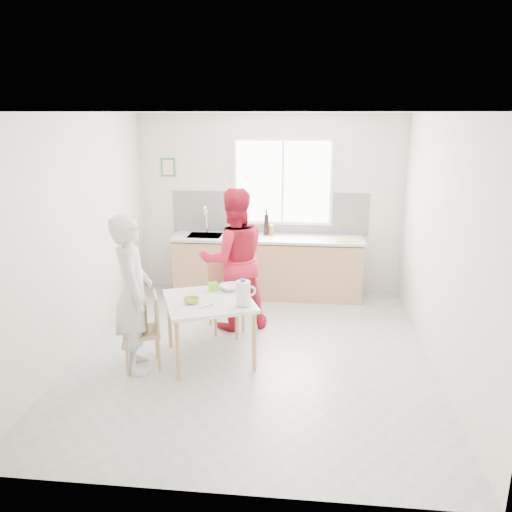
{
  "coord_description": "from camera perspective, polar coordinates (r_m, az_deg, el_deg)",
  "views": [
    {
      "loc": [
        0.57,
        -5.25,
        2.69
      ],
      "look_at": [
        0.01,
        0.2,
        1.12
      ],
      "focal_mm": 35.0,
      "sensor_mm": 36.0,
      "label": 1
    }
  ],
  "objects": [
    {
      "name": "ground",
      "position": [
        5.92,
        -0.27,
        -11.01
      ],
      "size": [
        4.5,
        4.5,
        0.0
      ],
      "primitive_type": "plane",
      "color": "#B7B7B2",
      "rests_on": "ground"
    },
    {
      "name": "room_shell",
      "position": [
        5.38,
        -0.3,
        4.79
      ],
      "size": [
        4.5,
        4.5,
        4.5
      ],
      "color": "silver",
      "rests_on": "ground"
    },
    {
      "name": "window",
      "position": [
        7.55,
        3.08,
        8.44
      ],
      "size": [
        1.5,
        0.06,
        1.3
      ],
      "color": "white",
      "rests_on": "room_shell"
    },
    {
      "name": "backsplash",
      "position": [
        7.65,
        1.53,
        4.95
      ],
      "size": [
        3.0,
        0.02,
        0.65
      ],
      "primitive_type": "cube",
      "color": "white",
      "rests_on": "room_shell"
    },
    {
      "name": "picture_frame",
      "position": [
        7.81,
        -10.01,
        9.95
      ],
      "size": [
        0.22,
        0.03,
        0.28
      ],
      "color": "#3D883E",
      "rests_on": "room_shell"
    },
    {
      "name": "kitchen_counter",
      "position": [
        7.57,
        1.29,
        -1.48
      ],
      "size": [
        2.84,
        0.64,
        1.37
      ],
      "color": "tan",
      "rests_on": "ground"
    },
    {
      "name": "dining_table",
      "position": [
        5.57,
        -5.38,
        -5.68
      ],
      "size": [
        1.2,
        1.2,
        0.71
      ],
      "rotation": [
        0.0,
        0.0,
        0.37
      ],
      "color": "white",
      "rests_on": "ground"
    },
    {
      "name": "chair_left",
      "position": [
        5.57,
        -12.36,
        -8.0
      ],
      "size": [
        0.5,
        0.5,
        0.83
      ],
      "rotation": [
        0.0,
        0.0,
        -1.2
      ],
      "color": "tan",
      "rests_on": "ground"
    },
    {
      "name": "chair_far",
      "position": [
        6.43,
        -3.57,
        -3.94
      ],
      "size": [
        0.54,
        0.54,
        0.91
      ],
      "rotation": [
        0.0,
        0.0,
        0.37
      ],
      "color": "tan",
      "rests_on": "ground"
    },
    {
      "name": "person_white",
      "position": [
        5.42,
        -13.88,
        -4.22
      ],
      "size": [
        0.61,
        0.73,
        1.72
      ],
      "primitive_type": "imported",
      "rotation": [
        0.0,
        0.0,
        1.94
      ],
      "color": "silver",
      "rests_on": "ground"
    },
    {
      "name": "person_red",
      "position": [
        6.32,
        -2.54,
        -0.41
      ],
      "size": [
        1.07,
        0.96,
        1.81
      ],
      "primitive_type": "imported",
      "rotation": [
        0.0,
        0.0,
        3.51
      ],
      "color": "red",
      "rests_on": "ground"
    },
    {
      "name": "bowl_green",
      "position": [
        5.46,
        -7.38,
        -5.06
      ],
      "size": [
        0.22,
        0.22,
        0.05
      ],
      "primitive_type": "imported",
      "rotation": [
        0.0,
        0.0,
        0.37
      ],
      "color": "#8FBE2C",
      "rests_on": "dining_table"
    },
    {
      "name": "bowl_white",
      "position": [
        5.82,
        -2.93,
        -3.58
      ],
      "size": [
        0.31,
        0.31,
        0.06
      ],
      "primitive_type": "imported",
      "rotation": [
        0.0,
        0.0,
        0.37
      ],
      "color": "white",
      "rests_on": "dining_table"
    },
    {
      "name": "milk_jug",
      "position": [
        5.29,
        -1.43,
        -4.19
      ],
      "size": [
        0.22,
        0.16,
        0.28
      ],
      "rotation": [
        0.0,
        0.0,
        0.37
      ],
      "color": "white",
      "rests_on": "dining_table"
    },
    {
      "name": "green_box",
      "position": [
        5.8,
        -4.92,
        -3.51
      ],
      "size": [
        0.13,
        0.13,
        0.09
      ],
      "primitive_type": "cube",
      "rotation": [
        0.0,
        0.0,
        0.37
      ],
      "color": "#76C82E",
      "rests_on": "dining_table"
    },
    {
      "name": "spoon",
      "position": [
        5.32,
        -5.83,
        -5.76
      ],
      "size": [
        0.13,
        0.11,
        0.01
      ],
      "primitive_type": "cylinder",
      "rotation": [
        0.0,
        1.57,
        0.72
      ],
      "color": "#A5A5AA",
      "rests_on": "dining_table"
    },
    {
      "name": "cutting_board",
      "position": [
        7.35,
        10.29,
        1.84
      ],
      "size": [
        0.39,
        0.31,
        0.01
      ],
      "primitive_type": "cube",
      "rotation": [
        0.0,
        0.0,
        0.19
      ],
      "color": "#9DDA32",
      "rests_on": "kitchen_counter"
    },
    {
      "name": "wine_bottle_a",
      "position": [
        7.51,
        1.16,
        3.62
      ],
      "size": [
        0.07,
        0.07,
        0.32
      ],
      "primitive_type": "cylinder",
      "color": "black",
      "rests_on": "kitchen_counter"
    },
    {
      "name": "wine_bottle_b",
      "position": [
        7.5,
        1.22,
        3.52
      ],
      "size": [
        0.07,
        0.07,
        0.3
      ],
      "primitive_type": "cylinder",
      "color": "black",
      "rests_on": "kitchen_counter"
    },
    {
      "name": "jar_amber",
      "position": [
        7.49,
        1.79,
        2.96
      ],
      "size": [
        0.06,
        0.06,
        0.16
      ],
      "primitive_type": "cylinder",
      "color": "brown",
      "rests_on": "kitchen_counter"
    },
    {
      "name": "soap_bottle",
      "position": [
        7.66,
        -2.85,
        3.31
      ],
      "size": [
        0.1,
        0.1,
        0.18
      ],
      "primitive_type": "imported",
      "rotation": [
        0.0,
        0.0,
        -0.26
      ],
      "color": "#999999",
      "rests_on": "kitchen_counter"
    }
  ]
}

